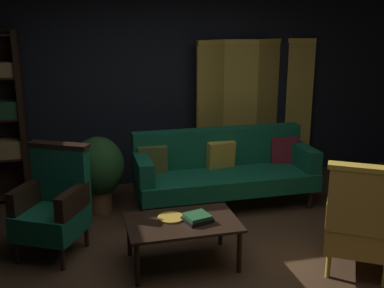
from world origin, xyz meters
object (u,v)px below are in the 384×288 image
at_px(potted_plant, 98,169).
at_px(velvet_couch, 223,167).
at_px(armchair_gilt_accent, 360,221).
at_px(book_green_cloth, 197,216).
at_px(armchair_wing_left, 54,204).
at_px(brass_tray, 171,218).
at_px(folding_screen, 254,107).
at_px(coffee_table, 182,226).
at_px(book_black_cloth, 197,220).

bearing_deg(potted_plant, velvet_couch, -4.35).
height_order(armchair_gilt_accent, book_green_cloth, armchair_gilt_accent).
xyz_separation_m(armchair_wing_left, brass_tray, (1.03, -0.44, -0.06)).
distance_m(folding_screen, armchair_gilt_accent, 2.73).
distance_m(coffee_table, armchair_wing_left, 1.24).
bearing_deg(book_black_cloth, folding_screen, 57.55).
relative_size(folding_screen, armchair_wing_left, 1.83).
bearing_deg(book_black_cloth, armchair_wing_left, 155.81).
bearing_deg(coffee_table, brass_tray, 136.58).
relative_size(folding_screen, coffee_table, 1.90).
distance_m(velvet_couch, potted_plant, 1.46).
bearing_deg(folding_screen, armchair_gilt_accent, -91.56).
bearing_deg(brass_tray, book_green_cloth, -29.12).
distance_m(folding_screen, armchair_wing_left, 3.15).
bearing_deg(folding_screen, velvet_couch, -129.90).
height_order(armchair_gilt_accent, armchair_wing_left, same).
bearing_deg(coffee_table, folding_screen, 54.73).
relative_size(armchair_wing_left, potted_plant, 1.17).
distance_m(coffee_table, book_green_cloth, 0.17).
relative_size(folding_screen, book_black_cloth, 8.14).
height_order(velvet_couch, potted_plant, potted_plant).
distance_m(coffee_table, armchair_gilt_accent, 1.55).
distance_m(book_black_cloth, brass_tray, 0.25).
height_order(folding_screen, potted_plant, folding_screen).
relative_size(velvet_couch, armchair_gilt_accent, 2.04).
height_order(coffee_table, armchair_wing_left, armchair_wing_left).
distance_m(armchair_gilt_accent, armchair_wing_left, 2.78).
relative_size(folding_screen, brass_tray, 7.72).
relative_size(armchair_wing_left, book_black_cloth, 4.46).
distance_m(armchair_gilt_accent, potted_plant, 2.86).
distance_m(velvet_couch, book_green_cloth, 1.49).
height_order(folding_screen, armchair_gilt_accent, folding_screen).
xyz_separation_m(velvet_couch, potted_plant, (-1.46, 0.11, 0.06)).
xyz_separation_m(armchair_wing_left, book_black_cloth, (1.25, -0.56, -0.05)).
relative_size(velvet_couch, armchair_wing_left, 2.04).
bearing_deg(velvet_couch, folding_screen, 50.10).
height_order(folding_screen, book_black_cloth, folding_screen).
height_order(armchair_wing_left, brass_tray, armchair_wing_left).
bearing_deg(book_green_cloth, potted_plant, 118.56).
xyz_separation_m(book_black_cloth, brass_tray, (-0.21, 0.12, -0.01)).
bearing_deg(coffee_table, book_black_cloth, -16.68).
relative_size(armchair_wing_left, book_green_cloth, 5.10).
relative_size(velvet_couch, book_black_cloth, 9.08).
xyz_separation_m(armchair_wing_left, potted_plant, (0.46, 0.88, 0.02)).
relative_size(potted_plant, brass_tray, 3.60).
relative_size(coffee_table, book_green_cloth, 4.90).
distance_m(potted_plant, book_black_cloth, 1.64).
height_order(folding_screen, armchair_wing_left, folding_screen).
xyz_separation_m(armchair_gilt_accent, potted_plant, (-2.11, 1.93, 0.02)).
distance_m(folding_screen, potted_plant, 2.35).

